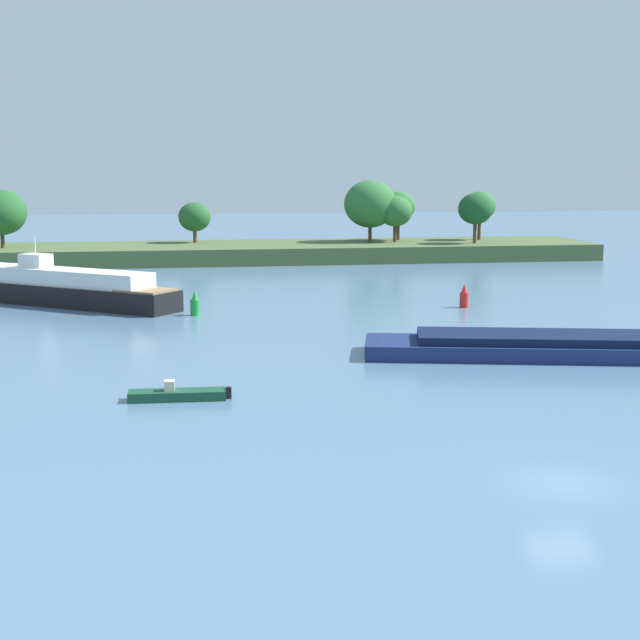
% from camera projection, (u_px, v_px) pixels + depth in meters
% --- Properties ---
extents(ground_plane, '(400.00, 400.00, 0.00)m').
position_uv_depth(ground_plane, '(562.00, 484.00, 34.99)').
color(ground_plane, slate).
extents(treeline_island, '(84.57, 15.20, 9.48)m').
position_uv_depth(treeline_island, '(257.00, 242.00, 117.61)').
color(treeline_island, '#4C6038').
rests_on(treeline_island, ground).
extents(white_riverboat, '(19.43, 16.30, 5.46)m').
position_uv_depth(white_riverboat, '(62.00, 288.00, 79.71)').
color(white_riverboat, black).
rests_on(white_riverboat, ground).
extents(small_motorboat, '(5.01, 1.40, 0.97)m').
position_uv_depth(small_motorboat, '(178.00, 394.00, 47.52)').
color(small_motorboat, '#19472D').
rests_on(small_motorboat, ground).
extents(channel_buoy_red, '(0.70, 0.70, 1.90)m').
position_uv_depth(channel_buoy_red, '(464.00, 297.00, 78.35)').
color(channel_buoy_red, red).
rests_on(channel_buoy_red, ground).
extents(channel_buoy_green, '(0.70, 0.70, 1.90)m').
position_uv_depth(channel_buoy_green, '(195.00, 305.00, 74.21)').
color(channel_buoy_green, green).
rests_on(channel_buoy_green, ground).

